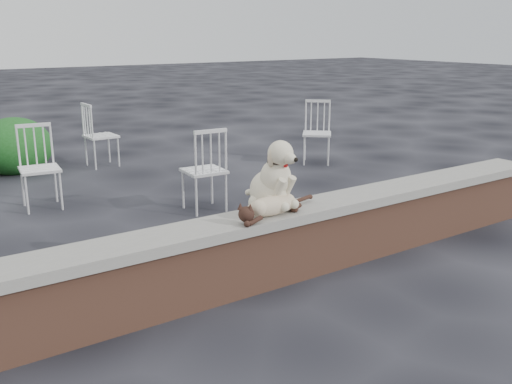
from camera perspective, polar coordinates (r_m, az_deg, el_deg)
ground at (r=4.76m, az=2.91°, el=-8.41°), size 60.00×60.00×0.00m
brick_wall at (r=4.66m, az=2.95°, el=-5.60°), size 6.00×0.30×0.50m
capstone at (r=4.56m, az=3.00°, el=-2.20°), size 6.20×0.40×0.08m
dog at (r=4.49m, az=1.32°, el=1.85°), size 0.46×0.55×0.58m
cat at (r=4.38m, az=1.59°, el=-1.23°), size 1.06×0.42×0.17m
chair_c at (r=6.38m, az=-5.20°, el=2.27°), size 0.60×0.60×0.94m
chair_d at (r=8.75m, az=6.07°, el=5.90°), size 0.79×0.79×0.94m
chair_b at (r=6.87m, az=-20.70°, el=2.28°), size 0.62×0.62×0.94m
chair_e at (r=8.80m, az=-15.14°, el=5.50°), size 0.58×0.58×0.94m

